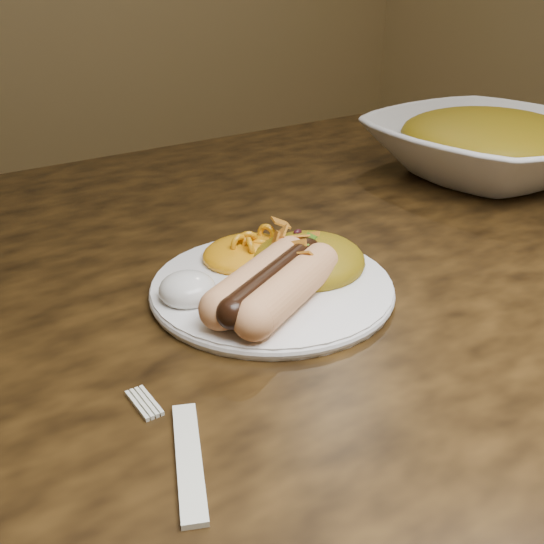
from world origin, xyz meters
TOP-DOWN VIEW (x-y plane):
  - table at (0.00, 0.00)m, footprint 1.60×0.90m
  - plate at (-0.06, -0.04)m, footprint 0.28×0.28m
  - hotdog at (-0.08, -0.07)m, footprint 0.12×0.11m
  - mac_and_cheese at (-0.05, 0.01)m, footprint 0.11×0.10m
  - sour_cream at (-0.13, -0.03)m, footprint 0.06×0.06m
  - taco_salad at (-0.01, -0.04)m, footprint 0.11×0.10m
  - fork at (-0.22, -0.19)m, footprint 0.07×0.14m
  - serving_bowl at (0.37, 0.07)m, footprint 0.31×0.31m
  - bowl_filling at (0.37, 0.07)m, footprint 0.27×0.27m

SIDE VIEW (x-z plane):
  - table at x=0.00m, z-range 0.28..1.03m
  - fork at x=-0.22m, z-range 0.75..0.75m
  - plate at x=-0.06m, z-range 0.75..0.76m
  - sour_cream at x=-0.13m, z-range 0.76..0.79m
  - mac_and_cheese at x=-0.05m, z-range 0.76..0.79m
  - hotdog at x=-0.08m, z-range 0.76..0.80m
  - taco_salad at x=-0.01m, z-range 0.76..0.80m
  - serving_bowl at x=0.37m, z-range 0.75..0.82m
  - bowl_filling at x=0.37m, z-range 0.77..0.83m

